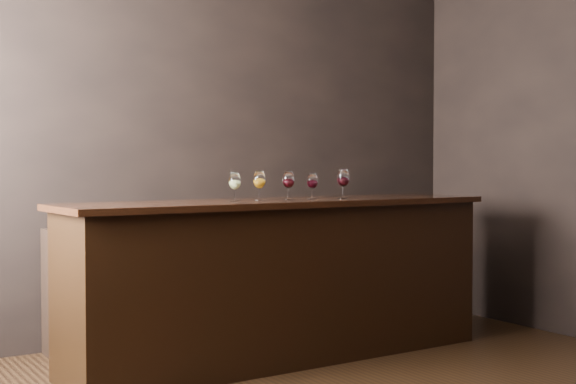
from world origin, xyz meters
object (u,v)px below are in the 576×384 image
glass_red_b (312,181)px  bar_counter (283,283)px  back_bar_shelf (212,282)px  glass_red_c (343,179)px  glass_amber (259,180)px  glass_white (235,182)px  glass_red_a (289,180)px

glass_red_b → bar_counter: bearing=-177.8°
back_bar_shelf → glass_red_c: glass_red_c is taller
back_bar_shelf → glass_amber: glass_amber is taller
bar_counter → glass_red_b: 0.70m
back_bar_shelf → glass_amber: (-0.02, -0.75, 0.75)m
back_bar_shelf → glass_white: (-0.22, -0.78, 0.74)m
glass_amber → glass_red_b: glass_amber is taller
glass_red_a → glass_red_c: glass_red_c is taller
bar_counter → back_bar_shelf: bearing=96.9°
back_bar_shelf → glass_red_a: bearing=-77.2°
glass_white → glass_amber: size_ratio=0.95×
glass_amber → glass_white: bearing=-169.8°
glass_white → glass_red_c: glass_red_c is taller
bar_counter → glass_amber: bearing=166.3°
bar_counter → glass_red_a: (0.05, 0.00, 0.67)m
bar_counter → glass_red_c: glass_red_c is taller
bar_counter → back_bar_shelf: bar_counter is taller
glass_red_a → glass_amber: bearing=171.9°
glass_amber → glass_red_a: glass_amber is taller
glass_red_c → glass_red_a: bearing=174.6°
glass_white → glass_red_c: (0.80, -0.03, 0.01)m
glass_red_b → glass_amber: bearing=176.9°
back_bar_shelf → glass_white: glass_white is taller
bar_counter → glass_red_c: bearing=-7.3°
glass_amber → glass_red_c: glass_red_c is taller
bar_counter → glass_amber: (-0.16, 0.03, 0.67)m
bar_counter → back_bar_shelf: size_ratio=1.22×
glass_red_b → glass_red_c: 0.22m
glass_red_a → glass_red_b: size_ratio=1.09×
bar_counter → back_bar_shelf: (-0.13, 0.78, -0.08)m
glass_red_c → bar_counter: bearing=175.4°
back_bar_shelf → glass_white: bearing=-105.7°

